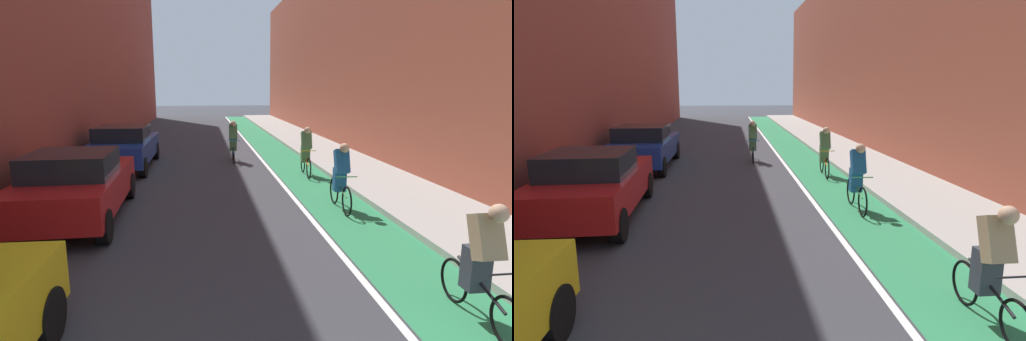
% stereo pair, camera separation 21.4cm
% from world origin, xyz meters
% --- Properties ---
extents(ground_plane, '(93.11, 93.11, 0.00)m').
position_xyz_m(ground_plane, '(0.00, 17.16, 0.00)').
color(ground_plane, '#38383D').
extents(bike_lane_paint, '(1.60, 42.32, 0.00)m').
position_xyz_m(bike_lane_paint, '(3.14, 19.16, 0.00)').
color(bike_lane_paint, '#2D8451').
rests_on(bike_lane_paint, ground).
extents(lane_divider_stripe, '(0.12, 42.32, 0.00)m').
position_xyz_m(lane_divider_stripe, '(2.24, 19.16, 0.00)').
color(lane_divider_stripe, white).
rests_on(lane_divider_stripe, ground).
extents(sidewalk_right, '(2.57, 42.32, 0.14)m').
position_xyz_m(sidewalk_right, '(5.23, 19.16, 0.07)').
color(sidewalk_right, '#A8A59E').
rests_on(sidewalk_right, ground).
extents(building_facade_right, '(2.40, 38.32, 9.56)m').
position_xyz_m(building_facade_right, '(7.71, 21.16, 4.78)').
color(building_facade_right, '#9E4C38').
rests_on(building_facade_right, ground).
extents(parked_sedan_red, '(2.05, 4.42, 1.53)m').
position_xyz_m(parked_sedan_red, '(-2.89, 9.48, 0.79)').
color(parked_sedan_red, red).
rests_on(parked_sedan_red, ground).
extents(parked_sedan_blue, '(2.05, 4.66, 1.53)m').
position_xyz_m(parked_sedan_blue, '(-2.89, 15.44, 0.79)').
color(parked_sedan_blue, navy).
rests_on(parked_sedan_blue, ground).
extents(cyclist_lead, '(0.48, 1.65, 1.58)m').
position_xyz_m(cyclist_lead, '(3.21, 4.56, 0.80)').
color(cyclist_lead, black).
rests_on(cyclist_lead, ground).
extents(cyclist_mid, '(0.48, 1.73, 1.62)m').
position_xyz_m(cyclist_mid, '(3.10, 9.47, 0.81)').
color(cyclist_mid, black).
rests_on(cyclist_mid, ground).
extents(cyclist_trailing, '(0.48, 1.73, 1.62)m').
position_xyz_m(cyclist_trailing, '(3.24, 13.35, 0.85)').
color(cyclist_trailing, black).
rests_on(cyclist_trailing, ground).
extents(cyclist_far, '(0.48, 1.71, 1.61)m').
position_xyz_m(cyclist_far, '(1.08, 16.24, 0.85)').
color(cyclist_far, black).
rests_on(cyclist_far, ground).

